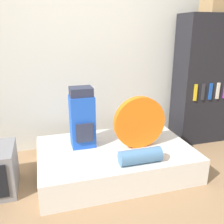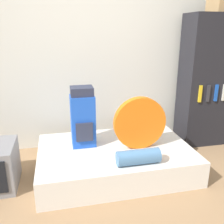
{
  "view_description": "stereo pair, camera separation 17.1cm",
  "coord_description": "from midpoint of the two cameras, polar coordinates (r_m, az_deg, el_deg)",
  "views": [
    {
      "loc": [
        -0.61,
        -1.82,
        1.64
      ],
      "look_at": [
        0.15,
        0.78,
        0.76
      ],
      "focal_mm": 40.0,
      "sensor_mm": 36.0,
      "label": 1
    },
    {
      "loc": [
        -0.45,
        -1.86,
        1.64
      ],
      "look_at": [
        0.15,
        0.78,
        0.76
      ],
      "focal_mm": 40.0,
      "sensor_mm": 36.0,
      "label": 2
    }
  ],
  "objects": [
    {
      "name": "bed",
      "position": [
        3.09,
        -0.95,
        -10.63
      ],
      "size": [
        1.8,
        1.18,
        0.31
      ],
      "color": "silver",
      "rests_on": "ground_plane"
    },
    {
      "name": "wall_back",
      "position": [
        3.55,
        -7.82,
        12.45
      ],
      "size": [
        8.0,
        0.05,
        2.6
      ],
      "color": "silver",
      "rests_on": "ground_plane"
    },
    {
      "name": "sleeping_roll",
      "position": [
        2.67,
        4.64,
        -10.03
      ],
      "size": [
        0.46,
        0.16,
        0.16
      ],
      "color": "teal",
      "rests_on": "bed"
    },
    {
      "name": "bookshelf",
      "position": [
        3.94,
        18.72,
        6.81
      ],
      "size": [
        0.77,
        0.44,
        1.87
      ],
      "color": "black",
      "rests_on": "ground_plane"
    },
    {
      "name": "ground_plane",
      "position": [
        2.52,
        -0.19,
        -22.49
      ],
      "size": [
        16.0,
        16.0,
        0.0
      ],
      "primitive_type": "plane",
      "color": "#997551"
    },
    {
      "name": "cardboard_box",
      "position": [
        3.95,
        21.61,
        21.67
      ],
      "size": [
        0.36,
        0.31,
        0.2
      ],
      "color": "#A88456",
      "rests_on": "bookshelf"
    },
    {
      "name": "tent_bag",
      "position": [
        2.93,
        4.62,
        -2.39
      ],
      "size": [
        0.62,
        0.09,
        0.62
      ],
      "color": "orange",
      "rests_on": "bed"
    },
    {
      "name": "backpack",
      "position": [
        2.97,
        -8.47,
        -1.45
      ],
      "size": [
        0.28,
        0.27,
        0.72
      ],
      "color": "blue",
      "rests_on": "bed"
    }
  ]
}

